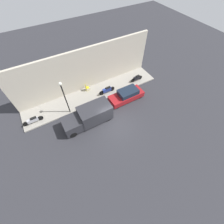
% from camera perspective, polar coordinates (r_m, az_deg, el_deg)
% --- Properties ---
extents(ground_plane, '(60.00, 60.00, 0.00)m').
position_cam_1_polar(ground_plane, '(16.50, 0.96, -5.17)').
color(ground_plane, '#2D2D33').
extents(sidewalk, '(3.01, 17.45, 0.16)m').
position_cam_1_polar(sidewalk, '(19.53, -7.12, 6.72)').
color(sidewalk, gray).
rests_on(sidewalk, ground_plane).
extents(building_facade, '(0.30, 17.45, 5.49)m').
position_cam_1_polar(building_facade, '(18.98, -10.15, 15.44)').
color(building_facade, beige).
rests_on(building_facade, ground_plane).
extents(parked_car, '(1.69, 4.32, 1.42)m').
position_cam_1_polar(parked_car, '(18.54, 5.61, 6.43)').
color(parked_car, maroon).
rests_on(parked_car, ground_plane).
extents(delivery_van, '(2.01, 5.27, 2.05)m').
position_cam_1_polar(delivery_van, '(16.12, -9.05, -1.63)').
color(delivery_van, '#2D2D33').
rests_on(delivery_van, ground_plane).
extents(motorcycle_blue, '(0.30, 2.16, 0.86)m').
position_cam_1_polar(motorcycle_blue, '(19.16, -1.92, 8.38)').
color(motorcycle_blue, navy).
rests_on(motorcycle_blue, sidewalk).
extents(scooter_silver, '(0.30, 2.14, 0.77)m').
position_cam_1_polar(scooter_silver, '(18.31, -27.91, -2.79)').
color(scooter_silver, '#B7B7BF').
rests_on(scooter_silver, sidewalk).
extents(motorcycle_black, '(0.30, 1.80, 0.81)m').
position_cam_1_polar(motorcycle_black, '(21.19, 9.41, 12.61)').
color(motorcycle_black, black).
rests_on(motorcycle_black, sidewalk).
extents(streetlamp, '(0.34, 0.34, 4.42)m').
position_cam_1_polar(streetlamp, '(15.97, -17.96, 6.71)').
color(streetlamp, black).
rests_on(streetlamp, sidewalk).
extents(cafe_chair, '(0.40, 0.40, 0.89)m').
position_cam_1_polar(cafe_chair, '(19.72, -9.63, 9.25)').
color(cafe_chair, yellow).
rests_on(cafe_chair, sidewalk).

